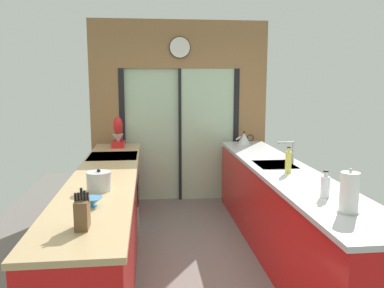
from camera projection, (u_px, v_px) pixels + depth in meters
ground_plane at (193, 247)px, 4.41m from camera, size 5.04×7.60×0.02m
back_wall_unit at (180, 101)px, 5.93m from camera, size 2.64×0.12×2.70m
left_counter_run at (104, 224)px, 3.78m from camera, size 0.62×3.80×0.92m
right_counter_run at (283, 212)px, 4.14m from camera, size 0.62×3.80×0.92m
sink_faucet at (290, 149)px, 4.30m from camera, size 0.19×0.02×0.25m
oven_range at (114, 193)px, 4.88m from camera, size 0.60×0.60×0.92m
mixing_bowl_near at (92, 202)px, 2.86m from camera, size 0.15×0.15×0.07m
mixing_bowl_far at (104, 176)px, 3.63m from camera, size 0.15×0.15×0.07m
knife_block at (82, 214)px, 2.43m from camera, size 0.09×0.14×0.26m
stand_mixer at (118, 135)px, 5.42m from camera, size 0.17×0.27×0.42m
stock_pot at (99, 181)px, 3.27m from camera, size 0.21×0.21×0.18m
kettle at (244, 139)px, 5.68m from camera, size 0.27×0.19×0.19m
soap_bottle_near at (325, 186)px, 3.09m from camera, size 0.07×0.07×0.22m
soap_bottle_far at (288, 162)px, 3.89m from camera, size 0.06×0.06×0.26m
paper_towel_roll at (349, 193)px, 2.72m from camera, size 0.15×0.15×0.31m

